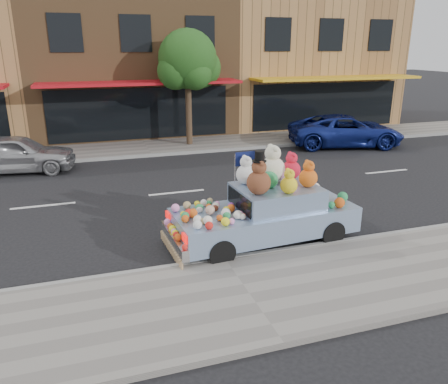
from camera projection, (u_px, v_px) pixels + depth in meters
name	position (u px, v px, depth m)	size (l,w,h in m)	color
ground	(177.00, 193.00, 14.01)	(120.00, 120.00, 0.00)	black
near_sidewalk	(249.00, 296.00, 8.13)	(60.00, 3.00, 0.12)	gray
far_sidewalk	(147.00, 148.00, 19.86)	(60.00, 3.00, 0.12)	gray
near_kerb	(224.00, 260.00, 9.48)	(60.00, 0.12, 0.13)	gray
far_kerb	(152.00, 155.00, 18.50)	(60.00, 0.12, 0.13)	gray
storefront_mid	(128.00, 62.00, 23.65)	(10.00, 9.80, 7.30)	brown
storefront_right	(295.00, 60.00, 26.55)	(10.00, 9.80, 7.30)	#A77846
street_tree	(188.00, 64.00, 19.33)	(3.00, 2.70, 5.22)	#38281C
car_silver	(16.00, 154.00, 16.07)	(1.67, 4.14, 1.41)	#ADAEB2
car_blue	(346.00, 131.00, 20.27)	(2.41, 5.22, 1.45)	navy
art_car	(266.00, 209.00, 10.32)	(4.59, 2.02, 2.33)	black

